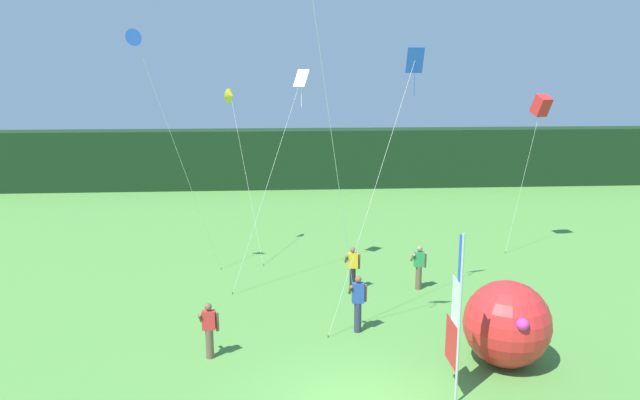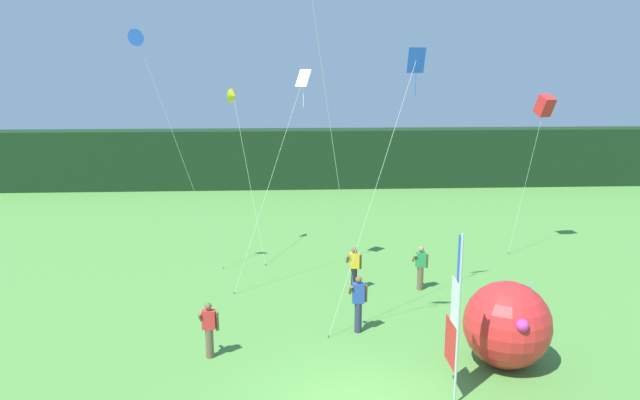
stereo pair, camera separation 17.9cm
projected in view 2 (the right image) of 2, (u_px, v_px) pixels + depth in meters
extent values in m
cube|color=black|center=(307.00, 158.00, 41.39)|extent=(80.00, 2.40, 3.97)
cylinder|color=#B7B7BC|center=(458.00, 322.00, 13.87)|extent=(0.06, 0.06, 4.21)
cube|color=red|center=(451.00, 343.00, 14.54)|extent=(0.02, 0.97, 1.12)
cube|color=white|center=(455.00, 303.00, 14.12)|extent=(0.02, 0.60, 1.12)
cube|color=blue|center=(460.00, 259.00, 13.71)|extent=(0.02, 0.23, 1.12)
cylinder|color=brown|center=(210.00, 343.00, 16.59)|extent=(0.22, 0.22, 0.85)
cube|color=red|center=(209.00, 320.00, 16.45)|extent=(0.36, 0.20, 0.54)
sphere|color=brown|center=(208.00, 306.00, 16.37)|extent=(0.20, 0.20, 0.20)
cylinder|color=brown|center=(200.00, 317.00, 16.49)|extent=(0.09, 0.48, 0.42)
cylinder|color=brown|center=(217.00, 321.00, 16.48)|extent=(0.09, 0.14, 0.56)
cylinder|color=black|center=(354.00, 279.00, 21.80)|extent=(0.22, 0.22, 0.83)
cube|color=yellow|center=(354.00, 261.00, 21.66)|extent=(0.36, 0.20, 0.56)
sphere|color=brown|center=(354.00, 250.00, 21.58)|extent=(0.20, 0.20, 0.20)
cylinder|color=brown|center=(348.00, 259.00, 21.70)|extent=(0.09, 0.48, 0.42)
cylinder|color=brown|center=(361.00, 262.00, 21.69)|extent=(0.09, 0.14, 0.56)
cylinder|color=brown|center=(420.00, 278.00, 21.81)|extent=(0.22, 0.22, 0.87)
cube|color=#2D8E4C|center=(421.00, 259.00, 21.66)|extent=(0.36, 0.20, 0.54)
sphere|color=#A37556|center=(421.00, 249.00, 21.58)|extent=(0.20, 0.20, 0.20)
cylinder|color=#A37556|center=(414.00, 258.00, 21.70)|extent=(0.09, 0.48, 0.42)
cylinder|color=#A37556|center=(427.00, 261.00, 21.69)|extent=(0.09, 0.14, 0.56)
cylinder|color=#2D334C|center=(358.00, 317.00, 18.21)|extent=(0.22, 0.22, 0.94)
cube|color=#284CA8|center=(358.00, 293.00, 18.05)|extent=(0.36, 0.20, 0.62)
sphere|color=brown|center=(359.00, 279.00, 17.96)|extent=(0.20, 0.20, 0.20)
cylinder|color=brown|center=(351.00, 290.00, 18.08)|extent=(0.09, 0.48, 0.42)
cylinder|color=brown|center=(366.00, 293.00, 18.07)|extent=(0.09, 0.14, 0.56)
sphere|color=red|center=(507.00, 325.00, 16.00)|extent=(2.33, 2.33, 2.33)
sphere|color=blue|center=(527.00, 292.00, 16.49)|extent=(0.33, 0.33, 0.33)
sphere|color=#DB33A8|center=(522.00, 325.00, 14.86)|extent=(0.33, 0.33, 0.33)
sphere|color=blue|center=(533.00, 300.00, 16.52)|extent=(0.33, 0.33, 0.33)
cylinder|color=brown|center=(234.00, 293.00, 21.45)|extent=(0.03, 0.03, 0.08)
cylinder|color=silver|center=(269.00, 185.00, 21.70)|extent=(2.60, 1.98, 7.57)
cube|color=white|center=(303.00, 78.00, 21.96)|extent=(0.62, 0.59, 0.63)
cylinder|color=white|center=(303.00, 97.00, 22.10)|extent=(0.02, 0.02, 0.70)
cylinder|color=brown|center=(508.00, 253.00, 26.22)|extent=(0.03, 0.03, 0.08)
cylinder|color=silver|center=(526.00, 181.00, 25.91)|extent=(1.42, 0.64, 6.39)
cube|color=red|center=(545.00, 106.00, 25.59)|extent=(0.78, 0.97, 0.98)
cylinder|color=brown|center=(223.00, 268.00, 24.18)|extent=(0.03, 0.03, 0.08)
cylinder|color=silver|center=(184.00, 162.00, 22.35)|extent=(2.49, 1.73, 8.96)
cone|color=blue|center=(137.00, 37.00, 20.52)|extent=(0.64, 0.45, 0.62)
cylinder|color=brown|center=(359.00, 323.00, 18.87)|extent=(0.03, 0.03, 0.08)
cylinder|color=silver|center=(334.00, 154.00, 16.08)|extent=(1.88, 3.26, 11.21)
cylinder|color=brown|center=(328.00, 336.00, 17.90)|extent=(0.03, 0.03, 0.08)
cylinder|color=silver|center=(373.00, 197.00, 18.21)|extent=(2.88, 2.19, 8.14)
cube|color=blue|center=(416.00, 60.00, 18.52)|extent=(0.59, 0.29, 0.77)
cylinder|color=blue|center=(415.00, 85.00, 18.67)|extent=(0.02, 0.02, 0.70)
cylinder|color=brown|center=(265.00, 265.00, 24.62)|extent=(0.03, 0.03, 0.08)
cylinder|color=silver|center=(249.00, 181.00, 24.66)|extent=(1.25, 1.60, 6.83)
cone|color=yellow|center=(233.00, 96.00, 24.69)|extent=(0.51, 0.65, 0.62)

